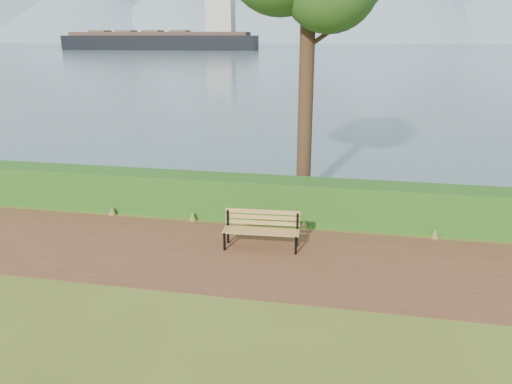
# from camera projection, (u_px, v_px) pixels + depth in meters

# --- Properties ---
(ground) EXTENTS (140.00, 140.00, 0.00)m
(ground) POSITION_uv_depth(u_px,v_px,m) (213.00, 260.00, 9.96)
(ground) COLOR #4F631C
(ground) RESTS_ON ground
(path) EXTENTS (40.00, 3.40, 0.01)m
(path) POSITION_uv_depth(u_px,v_px,m) (217.00, 254.00, 10.24)
(path) COLOR brown
(path) RESTS_ON ground
(hedge) EXTENTS (32.00, 0.85, 1.00)m
(hedge) POSITION_uv_depth(u_px,v_px,m) (242.00, 197.00, 12.24)
(hedge) COLOR #194B15
(hedge) RESTS_ON ground
(water) EXTENTS (700.00, 510.00, 0.00)m
(water) POSITION_uv_depth(u_px,v_px,m) (355.00, 45.00, 253.30)
(water) COLOR #3F5865
(water) RESTS_ON ground
(mountains) EXTENTS (585.00, 190.00, 70.00)m
(mountains) POSITION_uv_depth(u_px,v_px,m) (347.00, 5.00, 383.46)
(mountains) COLOR gray
(mountains) RESTS_ON ground
(bench) EXTENTS (1.61, 0.56, 0.80)m
(bench) POSITION_uv_depth(u_px,v_px,m) (262.00, 227.00, 10.44)
(bench) COLOR black
(bench) RESTS_ON ground
(cargo_ship) EXTENTS (64.29, 12.73, 19.40)m
(cargo_ship) POSITION_uv_depth(u_px,v_px,m) (166.00, 41.00, 162.50)
(cargo_ship) COLOR black
(cargo_ship) RESTS_ON ground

